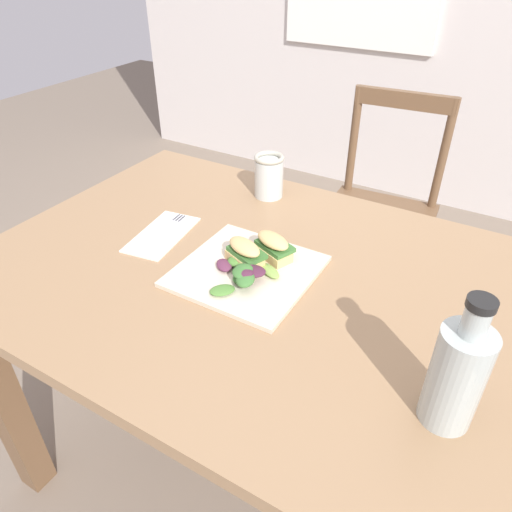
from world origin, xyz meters
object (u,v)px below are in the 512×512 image
chair_wooden_far (379,212)px  fork_on_napkin (166,230)px  sandwich_half_back (273,246)px  dining_table (251,313)px  bottle_cold_brew (455,380)px  sandwich_half_front (245,253)px  plate_lunch (246,271)px  mason_jar_iced_tea (269,178)px

chair_wooden_far → fork_on_napkin: size_ratio=4.68×
chair_wooden_far → sandwich_half_back: size_ratio=8.77×
dining_table → bottle_cold_brew: (0.45, -0.18, 0.21)m
sandwich_half_front → bottle_cold_brew: bottle_cold_brew is taller
dining_table → plate_lunch: plate_lunch is taller
fork_on_napkin → bottle_cold_brew: size_ratio=0.82×
fork_on_napkin → mason_jar_iced_tea: bearing=67.5°
sandwich_half_back → mason_jar_iced_tea: size_ratio=0.85×
chair_wooden_far → sandwich_half_front: 0.97m
sandwich_half_back → mason_jar_iced_tea: (-0.16, 0.27, 0.01)m
sandwich_half_back → bottle_cold_brew: size_ratio=0.44×
dining_table → plate_lunch: (0.00, -0.02, 0.14)m
sandwich_half_front → bottle_cold_brew: bearing=-20.9°
bottle_cold_brew → mason_jar_iced_tea: (-0.58, 0.50, -0.03)m
plate_lunch → chair_wooden_far: bearing=88.3°
bottle_cold_brew → chair_wooden_far: bearing=111.0°
mason_jar_iced_tea → bottle_cold_brew: bearing=-40.6°
plate_lunch → bottle_cold_brew: 0.48m
dining_table → plate_lunch: 0.14m
dining_table → fork_on_napkin: bearing=174.5°
dining_table → sandwich_half_back: sandwich_half_back is taller
chair_wooden_far → bottle_cold_brew: bottle_cold_brew is taller
chair_wooden_far → sandwich_half_front: (-0.04, -0.91, 0.33)m
dining_table → mason_jar_iced_tea: 0.39m
mason_jar_iced_tea → sandwich_half_front: bearing=-69.2°
sandwich_half_back → mason_jar_iced_tea: mason_jar_iced_tea is taller
plate_lunch → mason_jar_iced_tea: bearing=111.8°
bottle_cold_brew → mason_jar_iced_tea: size_ratio=1.95×
sandwich_half_back → bottle_cold_brew: bottle_cold_brew is taller
dining_table → mason_jar_iced_tea: (-0.13, 0.32, 0.18)m
fork_on_napkin → bottle_cold_brew: (0.70, -0.20, 0.07)m
chair_wooden_far → dining_table: bearing=-91.9°
sandwich_half_front → mason_jar_iced_tea: bearing=110.8°
sandwich_half_back → mason_jar_iced_tea: 0.31m
dining_table → fork_on_napkin: 0.29m
fork_on_napkin → mason_jar_iced_tea: (0.12, 0.29, 0.05)m
sandwich_half_back → chair_wooden_far: bearing=89.9°
bottle_cold_brew → sandwich_half_front: bearing=159.1°
plate_lunch → bottle_cold_brew: bearing=-19.7°
mason_jar_iced_tea → dining_table: bearing=-67.3°
dining_table → mason_jar_iced_tea: bearing=112.7°
dining_table → sandwich_half_back: (0.03, 0.05, 0.17)m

